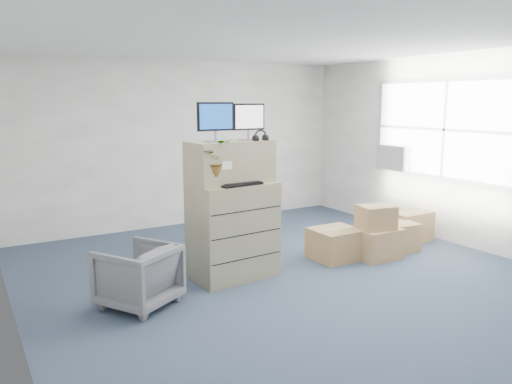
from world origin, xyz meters
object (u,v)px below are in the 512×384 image
monitor_right (249,120)px  filing_cabinet_lower (233,231)px  monitor_left (216,120)px  potted_plant (213,165)px  office_chair (138,273)px  keyboard (240,184)px  water_bottle (233,171)px

monitor_right → filing_cabinet_lower: bearing=-171.3°
monitor_left → potted_plant: (-0.11, -0.13, -0.50)m
monitor_right → potted_plant: size_ratio=0.80×
filing_cabinet_lower → office_chair: bearing=-172.5°
monitor_right → keyboard: size_ratio=0.84×
filing_cabinet_lower → potted_plant: 0.89m
potted_plant → office_chair: (-0.95, -0.16, -1.05)m
keyboard → office_chair: size_ratio=0.73×
water_bottle → office_chair: 1.65m
monitor_left → keyboard: 0.79m
monitor_left → keyboard: size_ratio=0.87×
monitor_left → potted_plant: bearing=-131.4°
monitor_left → office_chair: size_ratio=0.63×
monitor_right → water_bottle: size_ratio=1.57×
monitor_left → water_bottle: bearing=10.1°
monitor_right → potted_plant: (-0.57, -0.16, -0.49)m
keyboard → potted_plant: 0.40m
filing_cabinet_lower → water_bottle: 0.73m
monitor_left → keyboard: bearing=-45.6°
office_chair → filing_cabinet_lower: bearing=161.0°
water_bottle → potted_plant: bearing=-154.4°
filing_cabinet_lower → monitor_left: monitor_left is taller
office_chair → monitor_left: bearing=164.4°
keyboard → monitor_left: bearing=128.1°
monitor_left → monitor_right: size_ratio=1.04×
filing_cabinet_lower → potted_plant: size_ratio=2.11×
monitor_right → keyboard: 0.81m
keyboard → filing_cabinet_lower: bearing=82.9°
monitor_right → potted_plant: bearing=-168.6°
keyboard → office_chair: (-1.26, -0.08, -0.82)m
filing_cabinet_lower → office_chair: filing_cabinet_lower is taller
keyboard → water_bottle: water_bottle is taller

